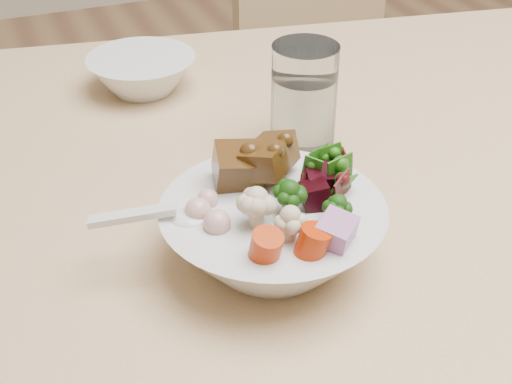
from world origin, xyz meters
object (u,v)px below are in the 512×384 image
dining_table (487,211)px  side_bowl (142,74)px  chair_far (334,132)px  food_bowl (274,229)px  water_glass (304,104)px

dining_table → side_bowl: (-0.34, 0.33, 0.10)m
chair_far → side_bowl: 0.66m
chair_far → side_bowl: (-0.47, -0.30, 0.35)m
food_bowl → water_glass: water_glass is taller
side_bowl → water_glass: bearing=-59.1°
chair_far → dining_table: bearing=-109.6°
chair_far → food_bowl: bearing=-130.6°
chair_far → water_glass: water_glass is taller
dining_table → food_bowl: food_bowl is taller
water_glass → side_bowl: bearing=120.9°
water_glass → side_bowl: (-0.14, 0.23, -0.04)m
dining_table → chair_far: bearing=88.2°
chair_far → food_bowl: size_ratio=3.79×
side_bowl → dining_table: bearing=-44.1°
chair_far → side_bowl: size_ratio=5.36×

